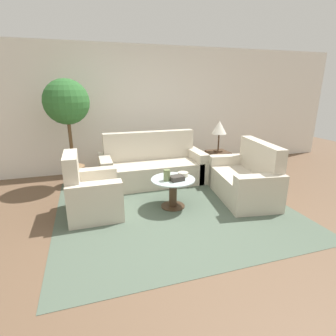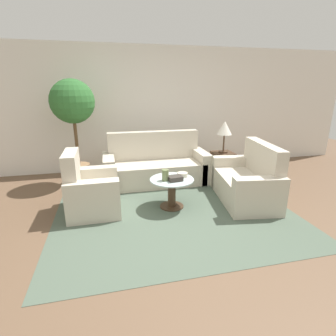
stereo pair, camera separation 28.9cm
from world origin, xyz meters
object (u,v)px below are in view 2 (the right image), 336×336
Objects in this scene: coffee_table at (172,189)px; book_stack at (175,178)px; sofa_main at (156,167)px; table_lamp at (225,129)px; bowl at (182,175)px; potted_plant at (73,110)px; vase at (165,175)px; armchair at (89,193)px; loveseat at (248,182)px.

coffee_table is 3.03× the size of book_stack.
sofa_main is 1.52m from table_lamp.
bowl is (-1.15, -1.05, -0.50)m from table_lamp.
bowl is (1.63, -1.39, -0.88)m from potted_plant.
sofa_main is at bearing 85.87° from vase.
vase is at bearing -48.00° from potted_plant.
table_lamp is 1.90m from vase.
vase is 0.15m from book_stack.
armchair is 1.14m from vase.
armchair is 5.66× the size of bowl.
coffee_table is 1.07× the size of table_lamp.
coffee_table is at bearing 20.55° from vase.
loveseat is 2.21× the size of coffee_table.
potted_plant is 11.59× the size of vase.
table_lamp is at bearing 39.91° from coffee_table.
coffee_table is at bearing 101.49° from book_stack.
sofa_main reaches higher than armchair.
bowl reaches higher than coffee_table.
table_lamp reaches higher than coffee_table.
sofa_main is 1.34× the size of loveseat.
table_lamp is 0.32× the size of potted_plant.
potted_plant reaches higher than book_stack.
book_stack is (1.48, -1.53, -0.88)m from potted_plant.
sofa_main is 8.98× the size of book_stack.
loveseat is 8.84× the size of vase.
armchair is at bearing -79.28° from potted_plant.
table_lamp is at bearing 42.43° from bowl.
sofa_main is 12.14× the size of bowl.
loveseat is 1.40m from vase.
loveseat is 1.32m from table_lamp.
loveseat reaches higher than book_stack.
vase is (-1.38, -0.03, 0.24)m from loveseat.
potted_plant is 8.78× the size of book_stack.
bowl is (-1.09, 0.07, 0.19)m from loveseat.
coffee_table is 0.27m from vase.
coffee_table is (1.20, -0.14, 0.00)m from armchair.
vase is at bearing 156.04° from book_stack.
loveseat is at bearing -28.20° from potted_plant.
table_lamp reaches higher than book_stack.
armchair is 1.47× the size of table_lamp.
potted_plant is 11.87× the size of bowl.
coffee_table is at bearing -140.09° from table_lamp.
armchair is 0.48× the size of potted_plant.
armchair reaches higher than vase.
armchair is 5.53× the size of vase.
sofa_main is 1.14m from bowl.
loveseat is 1.11m from bowl.
potted_plant reaches higher than bowl.
sofa_main reaches higher than vase.
coffee_table is 4.10× the size of bowl.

